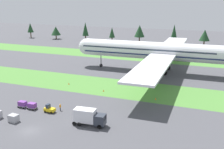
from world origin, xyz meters
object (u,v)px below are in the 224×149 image
(taxiway_marker_0, at_px, (69,84))
(cargo_dolly_lead, at_px, (32,105))
(catering_truck, at_px, (89,117))
(baggage_tug, at_px, (49,109))
(uld_container_2, at_px, (14,118))
(taxiway_marker_2, at_px, (156,99))
(ground_crew_marshaller, at_px, (60,107))
(taxiway_marker_1, at_px, (104,90))
(cargo_dolly_second, at_px, (22,104))
(airliner, at_px, (162,51))

(taxiway_marker_0, bearing_deg, cargo_dolly_lead, -85.37)
(catering_truck, bearing_deg, baggage_tug, -108.54)
(catering_truck, xyz_separation_m, taxiway_marker_0, (-18.48, 23.49, -1.69))
(uld_container_2, bearing_deg, baggage_tug, 58.63)
(baggage_tug, distance_m, taxiway_marker_2, 27.76)
(ground_crew_marshaller, relative_size, uld_container_2, 0.87)
(uld_container_2, bearing_deg, catering_truck, 15.23)
(taxiway_marker_1, bearing_deg, cargo_dolly_second, -127.40)
(baggage_tug, bearing_deg, ground_crew_marshaller, 136.26)
(taxiway_marker_1, bearing_deg, airliner, 68.35)
(cargo_dolly_second, height_order, taxiway_marker_0, cargo_dolly_second)
(airliner, height_order, cargo_dolly_lead, airliner)
(baggage_tug, height_order, cargo_dolly_lead, baggage_tug)
(airliner, height_order, taxiway_marker_0, airliner)
(ground_crew_marshaller, bearing_deg, taxiway_marker_0, -15.56)
(baggage_tug, relative_size, taxiway_marker_1, 4.71)
(baggage_tug, bearing_deg, cargo_dolly_lead, -90.00)
(cargo_dolly_second, xyz_separation_m, taxiway_marker_1, (13.99, 18.29, -0.64))
(ground_crew_marshaller, distance_m, taxiway_marker_0, 20.72)
(baggage_tug, xyz_separation_m, taxiway_marker_1, (6.07, 18.48, -0.54))
(airliner, relative_size, uld_container_2, 40.03)
(catering_truck, height_order, ground_crew_marshaller, catering_truck)
(baggage_tug, height_order, taxiway_marker_2, baggage_tug)
(uld_container_2, xyz_separation_m, taxiway_marker_0, (-2.30, 27.89, -0.53))
(baggage_tug, distance_m, taxiway_marker_0, 21.76)
(cargo_dolly_second, relative_size, taxiway_marker_2, 4.28)
(uld_container_2, height_order, taxiway_marker_1, uld_container_2)
(cargo_dolly_lead, bearing_deg, uld_container_2, 6.31)
(baggage_tug, bearing_deg, taxiway_marker_2, 130.15)
(baggage_tug, relative_size, catering_truck, 0.37)
(taxiway_marker_2, bearing_deg, cargo_dolly_second, -149.77)
(baggage_tug, relative_size, cargo_dolly_second, 1.18)
(baggage_tug, xyz_separation_m, ground_crew_marshaller, (1.84, 1.83, 0.13))
(taxiway_marker_0, bearing_deg, baggage_tug, -72.09)
(cargo_dolly_second, distance_m, taxiway_marker_1, 23.04)
(taxiway_marker_0, xyz_separation_m, taxiway_marker_2, (28.31, -3.30, -0.00))
(taxiway_marker_2, bearing_deg, taxiway_marker_0, 173.35)
(ground_crew_marshaller, bearing_deg, baggage_tug, 95.06)
(airliner, xyz_separation_m, cargo_dolly_lead, (-22.06, -46.01, -6.84))
(catering_truck, distance_m, uld_container_2, 16.81)
(airliner, distance_m, taxiway_marker_2, 30.04)
(baggage_tug, height_order, catering_truck, catering_truck)
(cargo_dolly_second, height_order, uld_container_2, uld_container_2)
(ground_crew_marshaller, bearing_deg, cargo_dolly_second, 59.72)
(baggage_tug, bearing_deg, airliner, 161.05)
(ground_crew_marshaller, xyz_separation_m, taxiway_marker_0, (-8.53, 18.87, -0.68))
(catering_truck, height_order, taxiway_marker_2, catering_truck)
(ground_crew_marshaller, height_order, uld_container_2, ground_crew_marshaller)
(uld_container_2, bearing_deg, taxiway_marker_0, 94.72)
(airliner, xyz_separation_m, taxiway_marker_1, (-10.97, -27.65, -7.48))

